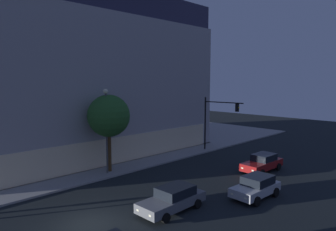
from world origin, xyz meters
TOP-DOWN VIEW (x-y plane):
  - ground_plane at (0.00, 0.00)m, footprint 120.00×120.00m
  - modern_building at (9.53, 19.84)m, footprint 28.47×21.11m
  - traffic_light_far_corner at (20.06, 5.80)m, footprint 0.62×5.00m
  - street_lamp_sidewalk at (6.15, 7.50)m, footprint 0.44×0.44m
  - sidewalk_tree at (6.61, 7.79)m, footprint 3.82×3.82m
  - car_grey at (4.92, -1.98)m, footprint 4.82×2.16m
  - car_silver at (10.79, -4.62)m, footprint 4.14×2.18m
  - car_red at (16.98, -1.79)m, footprint 4.79×2.14m

SIDE VIEW (x-z plane):
  - ground_plane at x=0.00m, z-range 0.00..0.00m
  - car_grey at x=4.92m, z-range 0.01..1.55m
  - car_silver at x=10.79m, z-range 0.03..1.58m
  - car_red at x=16.98m, z-range 0.01..1.62m
  - traffic_light_far_corner at x=20.06m, z-range 1.21..7.53m
  - street_lamp_sidewalk at x=6.15m, z-range 1.15..8.71m
  - sidewalk_tree at x=6.61m, z-range 1.73..8.75m
  - modern_building at x=9.53m, z-range -0.08..17.73m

